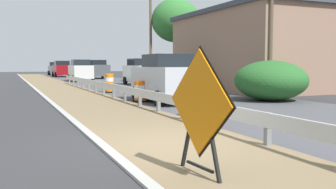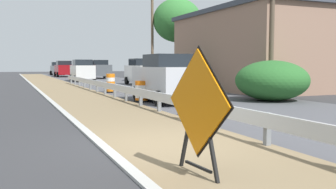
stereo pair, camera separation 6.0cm
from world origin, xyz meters
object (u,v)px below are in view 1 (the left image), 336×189
(traffic_barrel_nearest, at_px, (205,101))
(car_trailing_far_lane, at_px, (166,78))
(utility_pole_mid, at_px, (151,35))
(car_distant_a, at_px, (98,69))
(warning_sign_diamond, at_px, (199,107))
(car_lead_far_lane, at_px, (62,69))
(car_distant_b, at_px, (55,69))
(car_trailing_near_lane, at_px, (170,75))
(traffic_barrel_close, at_px, (141,93))
(traffic_barrel_mid, at_px, (109,84))
(car_lead_near_lane, at_px, (81,71))
(car_mid_far_lane, at_px, (141,72))
(utility_pole_near, at_px, (271,25))

(traffic_barrel_nearest, xyz_separation_m, car_trailing_far_lane, (0.76, 5.03, 0.56))
(utility_pole_mid, bearing_deg, car_distant_a, 100.99)
(warning_sign_diamond, xyz_separation_m, car_lead_far_lane, (4.17, 46.69, 0.00))
(car_distant_b, relative_size, utility_pole_mid, 0.48)
(car_trailing_near_lane, bearing_deg, warning_sign_diamond, -20.13)
(traffic_barrel_close, relative_size, car_lead_far_lane, 0.20)
(traffic_barrel_mid, bearing_deg, traffic_barrel_close, -90.87)
(car_lead_near_lane, bearing_deg, car_distant_b, 1.38)
(traffic_barrel_close, height_order, car_lead_far_lane, car_lead_far_lane)
(car_trailing_near_lane, height_order, car_lead_far_lane, car_lead_far_lane)
(car_trailing_near_lane, bearing_deg, car_mid_far_lane, -177.74)
(car_lead_near_lane, bearing_deg, car_distant_a, -23.86)
(traffic_barrel_close, relative_size, utility_pole_near, 0.14)
(utility_pole_near, bearing_deg, traffic_barrel_mid, 136.15)
(car_mid_far_lane, bearing_deg, car_trailing_far_lane, -14.89)
(car_trailing_near_lane, xyz_separation_m, utility_pole_near, (2.25, -7.53, 2.69))
(car_lead_near_lane, bearing_deg, car_trailing_far_lane, -178.53)
(traffic_barrel_close, distance_m, utility_pole_near, 7.53)
(car_lead_near_lane, relative_size, car_lead_far_lane, 1.02)
(warning_sign_diamond, distance_m, utility_pole_near, 14.47)
(car_trailing_far_lane, bearing_deg, traffic_barrel_mid, 8.55)
(warning_sign_diamond, distance_m, car_lead_far_lane, 46.87)
(warning_sign_diamond, xyz_separation_m, traffic_barrel_nearest, (3.13, 5.45, -0.55))
(utility_pole_near, bearing_deg, warning_sign_diamond, -132.63)
(warning_sign_diamond, xyz_separation_m, car_lead_near_lane, (4.06, 32.39, 0.00))
(car_trailing_far_lane, bearing_deg, car_distant_a, -6.53)
(car_lead_near_lane, distance_m, car_mid_far_lane, 9.07)
(traffic_barrel_close, height_order, car_mid_far_lane, car_mid_far_lane)
(car_distant_b, bearing_deg, car_mid_far_lane, -172.33)
(car_lead_near_lane, relative_size, car_mid_far_lane, 1.15)
(traffic_barrel_nearest, bearing_deg, utility_pole_near, 37.66)
(traffic_barrel_mid, height_order, car_lead_far_lane, car_lead_far_lane)
(car_trailing_near_lane, xyz_separation_m, car_distant_b, (-3.12, 36.91, 0.02))
(car_trailing_near_lane, bearing_deg, car_distant_b, -172.98)
(traffic_barrel_nearest, distance_m, car_lead_far_lane, 41.25)
(warning_sign_diamond, relative_size, car_mid_far_lane, 0.48)
(warning_sign_diamond, bearing_deg, car_lead_near_lane, -102.80)
(car_lead_far_lane, bearing_deg, car_trailing_near_lane, -173.35)
(car_mid_far_lane, relative_size, car_distant_b, 1.03)
(traffic_barrel_mid, bearing_deg, warning_sign_diamond, -99.90)
(car_lead_far_lane, height_order, car_trailing_far_lane, car_trailing_far_lane)
(car_lead_near_lane, distance_m, utility_pole_mid, 8.16)
(car_mid_far_lane, distance_m, car_distant_b, 31.13)
(car_lead_near_lane, height_order, car_distant_b, car_lead_near_lane)
(car_mid_far_lane, relative_size, utility_pole_mid, 0.50)
(utility_pole_near, bearing_deg, utility_pole_mid, 90.29)
(car_trailing_near_lane, height_order, utility_pole_near, utility_pole_near)
(utility_pole_mid, bearing_deg, car_distant_b, 100.86)
(traffic_barrel_mid, bearing_deg, car_trailing_far_lane, -81.69)
(traffic_barrel_close, height_order, car_lead_near_lane, car_lead_near_lane)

